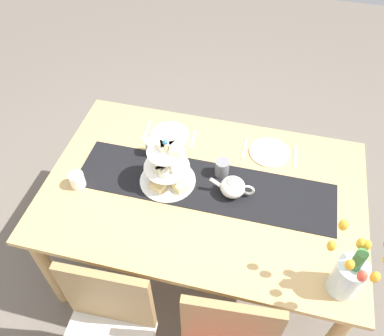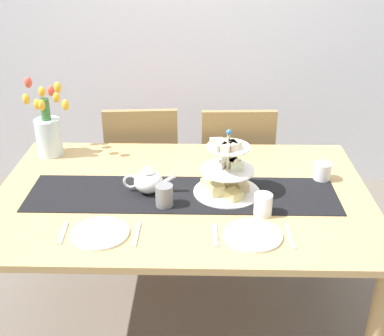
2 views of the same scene
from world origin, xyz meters
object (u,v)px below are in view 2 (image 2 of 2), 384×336
object	(u,v)px
dining_table	(183,210)
chair_right	(235,167)
dinner_plate_left	(100,233)
chair_left	(143,166)
tiered_cake_stand	(227,174)
dinner_plate_right	(253,235)
tulip_vase	(48,130)
mug_white_text	(263,205)
fork_right	(215,235)
fork_left	(63,233)
mug_grey	(164,195)
teapot	(148,181)
knife_left	(137,234)
knife_right	(290,236)
cream_jug	(322,172)

from	to	relation	value
dining_table	chair_right	xyz separation A→B (m)	(0.29, 0.78, -0.16)
dining_table	dinner_plate_left	bearing A→B (deg)	-132.34
chair_left	tiered_cake_stand	world-z (taller)	tiered_cake_stand
chair_right	dinner_plate_left	world-z (taller)	chair_right
dinner_plate_right	tulip_vase	bearing A→B (deg)	143.32
tiered_cake_stand	mug_white_text	distance (m)	0.24
chair_right	fork_right	size ratio (longest dim) A/B	6.07
fork_left	mug_grey	xyz separation A→B (m)	(0.38, 0.22, 0.05)
dinner_plate_right	mug_grey	xyz separation A→B (m)	(-0.36, 0.22, 0.05)
tiered_cake_stand	dinner_plate_right	distance (m)	0.36
teapot	knife_left	size ratio (longest dim) A/B	1.40
chair_right	dinner_plate_left	bearing A→B (deg)	-118.19
fork_left	mug_grey	world-z (taller)	mug_grey
tiered_cake_stand	mug_grey	distance (m)	0.30
chair_left	mug_white_text	world-z (taller)	chair_left
knife_right	mug_white_text	xyz separation A→B (m)	(-0.09, 0.16, 0.04)
fork_left	mug_grey	bearing A→B (deg)	30.02
tulip_vase	knife_left	world-z (taller)	tulip_vase
teapot	knife_right	distance (m)	0.68
knife_left	knife_right	distance (m)	0.60
chair_right	tulip_vase	xyz separation A→B (m)	(-0.99, -0.38, 0.39)
dining_table	chair_right	bearing A→B (deg)	69.62
knife_left	fork_right	distance (m)	0.31
chair_right	knife_left	bearing A→B (deg)	-112.10
dinner_plate_left	fork_left	distance (m)	0.15
chair_right	tulip_vase	world-z (taller)	tulip_vase
chair_left	dinner_plate_left	bearing A→B (deg)	-91.81
mug_white_text	teapot	bearing A→B (deg)	159.97
knife_left	knife_right	bearing A→B (deg)	0.00
dining_table	knife_left	size ratio (longest dim) A/B	9.92
dinner_plate_left	knife_left	world-z (taller)	dinner_plate_left
cream_jug	knife_right	size ratio (longest dim) A/B	0.50
tiered_cake_stand	knife_right	size ratio (longest dim) A/B	1.79
dining_table	fork_right	world-z (taller)	fork_right
dining_table	knife_right	bearing A→B (deg)	-38.23
dinner_plate_right	knife_left	bearing A→B (deg)	180.00
chair_left	teapot	world-z (taller)	chair_left
chair_right	knife_right	size ratio (longest dim) A/B	5.35
tiered_cake_stand	tulip_vase	size ratio (longest dim) A/B	0.73
mug_grey	mug_white_text	distance (m)	0.42
dining_table	knife_left	distance (m)	0.39
dinner_plate_left	knife_left	xyz separation A→B (m)	(0.14, 0.00, -0.00)
chair_right	fork_left	distance (m)	1.36
dining_table	teapot	world-z (taller)	teapot
knife_left	dinner_plate_right	size ratio (longest dim) A/B	0.74
chair_right	cream_jug	world-z (taller)	chair_right
fork_right	knife_right	distance (m)	0.29
fork_left	knife_right	xyz separation A→B (m)	(0.89, 0.00, 0.00)
tulip_vase	dinner_plate_right	xyz separation A→B (m)	(0.99, -0.74, -0.13)
fork_left	chair_right	bearing A→B (deg)	56.34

